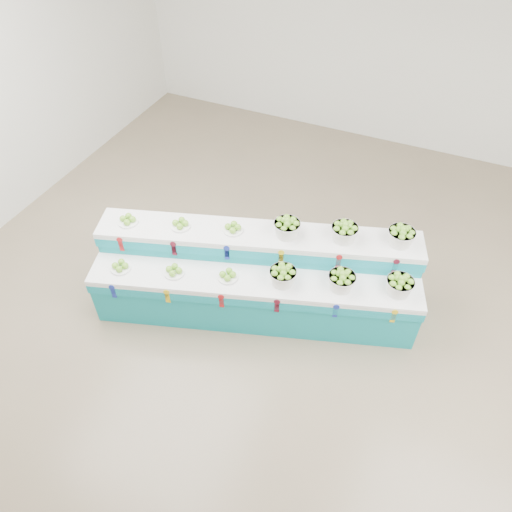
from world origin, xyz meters
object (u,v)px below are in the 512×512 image
(display_stand, at_px, (256,277))
(basket_upper_right, at_px, (401,236))
(basket_lower_left, at_px, (283,275))
(plate_upper_mid, at_px, (180,223))

(display_stand, xyz_separation_m, basket_upper_right, (1.47, 0.71, 0.62))
(basket_lower_left, xyz_separation_m, plate_upper_mid, (-1.33, 0.08, 0.24))
(basket_upper_right, bearing_deg, basket_lower_left, -142.36)
(display_stand, bearing_deg, plate_upper_mid, 165.55)
(display_stand, height_order, basket_upper_right, basket_upper_right)
(basket_lower_left, relative_size, plate_upper_mid, 1.29)
(basket_upper_right, bearing_deg, plate_upper_mid, -162.66)
(plate_upper_mid, relative_size, basket_upper_right, 0.78)
(plate_upper_mid, height_order, basket_upper_right, basket_upper_right)
(display_stand, xyz_separation_m, plate_upper_mid, (-0.95, -0.05, 0.56))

